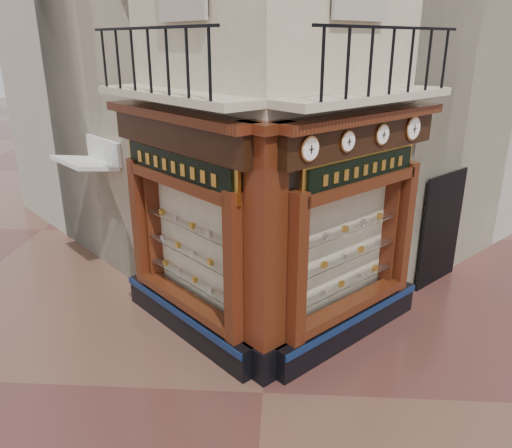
# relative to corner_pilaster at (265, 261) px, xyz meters

# --- Properties ---
(ground) EXTENTS (80.00, 80.00, 0.00)m
(ground) POSITION_rel_corner_pilaster_xyz_m (0.00, -0.50, -1.95)
(ground) COLOR #4F2925
(ground) RESTS_ON ground
(neighbour_left) EXTENTS (11.31, 11.31, 11.00)m
(neighbour_left) POSITION_rel_corner_pilaster_xyz_m (-2.47, 8.13, 3.55)
(neighbour_left) COLOR #B8B1A0
(neighbour_left) RESTS_ON ground
(neighbour_right) EXTENTS (11.31, 11.31, 11.00)m
(neighbour_right) POSITION_rel_corner_pilaster_xyz_m (2.47, 8.13, 3.55)
(neighbour_right) COLOR #B8B1A0
(neighbour_right) RESTS_ON ground
(shopfront_left) EXTENTS (2.86, 2.86, 3.98)m
(shopfront_left) POSITION_rel_corner_pilaster_xyz_m (-1.41, 1.07, 0.03)
(shopfront_left) COLOR black
(shopfront_left) RESTS_ON ground
(shopfront_right) EXTENTS (2.86, 2.86, 3.98)m
(shopfront_right) POSITION_rel_corner_pilaster_xyz_m (1.41, 1.07, 0.03)
(shopfront_right) COLOR black
(shopfront_right) RESTS_ON ground
(corner_pilaster) EXTENTS (0.85, 0.85, 3.98)m
(corner_pilaster) POSITION_rel_corner_pilaster_xyz_m (0.00, 0.00, 0.00)
(corner_pilaster) COLOR black
(corner_pilaster) RESTS_ON ground
(balcony) EXTENTS (5.94, 2.97, 1.03)m
(balcony) POSITION_rel_corner_pilaster_xyz_m (0.00, 0.99, 2.27)
(balcony) COLOR beige
(balcony) RESTS_ON ground
(clock_a) EXTENTS (0.28, 0.28, 0.35)m
(clock_a) POSITION_rel_corner_pilaster_xyz_m (0.58, -0.02, 1.67)
(clock_a) COLOR #B3773B
(clock_a) RESTS_ON ground
(clock_b) EXTENTS (0.26, 0.26, 0.31)m
(clock_b) POSITION_rel_corner_pilaster_xyz_m (1.15, 0.55, 1.67)
(clock_b) COLOR #B3773B
(clock_b) RESTS_ON ground
(clock_c) EXTENTS (0.27, 0.27, 0.33)m
(clock_c) POSITION_rel_corner_pilaster_xyz_m (1.75, 1.14, 1.67)
(clock_c) COLOR #B3773B
(clock_c) RESTS_ON ground
(clock_d) EXTENTS (0.32, 0.32, 0.40)m
(clock_d) POSITION_rel_corner_pilaster_xyz_m (2.35, 1.75, 1.67)
(clock_d) COLOR #B3773B
(clock_d) RESTS_ON ground
(awning) EXTENTS (1.64, 1.64, 0.23)m
(awning) POSITION_rel_corner_pilaster_xyz_m (-3.88, 3.18, -1.95)
(awning) COLOR silver
(awning) RESTS_ON ground
(signboard_left) EXTENTS (2.22, 2.22, 0.60)m
(signboard_left) POSITION_rel_corner_pilaster_xyz_m (-1.46, 1.01, 1.15)
(signboard_left) COLOR gold
(signboard_left) RESTS_ON ground
(signboard_right) EXTENTS (1.97, 1.97, 0.53)m
(signboard_right) POSITION_rel_corner_pilaster_xyz_m (1.46, 1.01, 1.15)
(signboard_right) COLOR gold
(signboard_right) RESTS_ON ground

